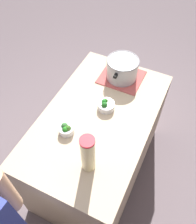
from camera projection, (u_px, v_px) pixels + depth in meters
ground_plane at (98, 167)px, 2.47m from camera, size 8.00×8.00×0.00m
counter_slab at (98, 146)px, 2.13m from camera, size 1.30×0.78×0.86m
dish_cloth at (122, 77)px, 2.05m from camera, size 0.31×0.34×0.01m
cooking_pot at (122, 68)px, 1.97m from camera, size 0.33×0.26×0.18m
lemonade_pitcher at (88, 154)px, 1.43m from camera, size 0.09×0.09×0.31m
broccoli_bowl_front at (106, 105)px, 1.82m from camera, size 0.13×0.13×0.08m
broccoli_bowl_center at (66, 129)px, 1.68m from camera, size 0.11×0.11×0.07m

